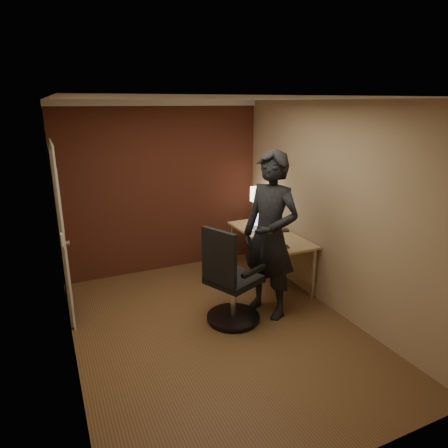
{
  "coord_description": "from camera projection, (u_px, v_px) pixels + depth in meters",
  "views": [
    {
      "loc": [
        -1.58,
        -3.67,
        2.47
      ],
      "look_at": [
        0.35,
        0.55,
        1.05
      ],
      "focal_mm": 32.0,
      "sensor_mm": 36.0,
      "label": 1
    }
  ],
  "objects": [
    {
      "name": "mouse",
      "position": [
        270.0,
        237.0,
        5.33
      ],
      "size": [
        0.07,
        0.11,
        0.03
      ],
      "primitive_type": "cube",
      "rotation": [
        0.0,
        0.0,
        0.13
      ],
      "color": "black",
      "rests_on": "desk"
    },
    {
      "name": "person",
      "position": [
        270.0,
        236.0,
        4.62
      ],
      "size": [
        0.72,
        0.85,
        1.97
      ],
      "primitive_type": "imported",
      "rotation": [
        0.0,
        0.0,
        -1.16
      ],
      "color": "black",
      "rests_on": "ground"
    },
    {
      "name": "laptop",
      "position": [
        262.0,
        224.0,
        5.71
      ],
      "size": [
        0.41,
        0.38,
        0.23
      ],
      "color": "silver",
      "rests_on": "desk"
    },
    {
      "name": "wallet",
      "position": [
        285.0,
        230.0,
        5.62
      ],
      "size": [
        0.12,
        0.13,
        0.02
      ],
      "primitive_type": "cube",
      "rotation": [
        0.0,
        0.0,
        -0.29
      ],
      "color": "black",
      "rests_on": "desk"
    },
    {
      "name": "phone",
      "position": [
        286.0,
        247.0,
        5.0
      ],
      "size": [
        0.09,
        0.13,
        0.01
      ],
      "primitive_type": "cube",
      "rotation": [
        0.0,
        0.0,
        -0.3
      ],
      "color": "black",
      "rests_on": "desk"
    },
    {
      "name": "desk_lamp",
      "position": [
        260.0,
        195.0,
        5.92
      ],
      "size": [
        0.22,
        0.22,
        0.54
      ],
      "color": "silver",
      "rests_on": "desk"
    },
    {
      "name": "desk",
      "position": [
        274.0,
        241.0,
        5.59
      ],
      "size": [
        0.6,
        1.5,
        0.73
      ],
      "color": "tan",
      "rests_on": "ground"
    },
    {
      "name": "room",
      "position": [
        151.0,
        188.0,
        5.37
      ],
      "size": [
        4.0,
        4.0,
        4.0
      ],
      "color": "brown",
      "rests_on": "ground"
    },
    {
      "name": "office_chair",
      "position": [
        229.0,
        283.0,
        4.52
      ],
      "size": [
        0.68,
        0.73,
        1.15
      ],
      "color": "black",
      "rests_on": "ground"
    }
  ]
}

